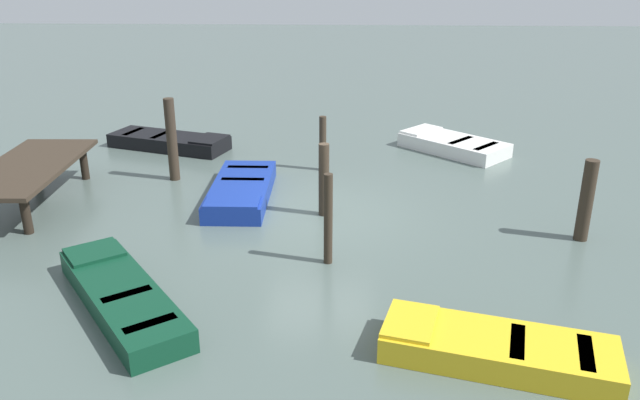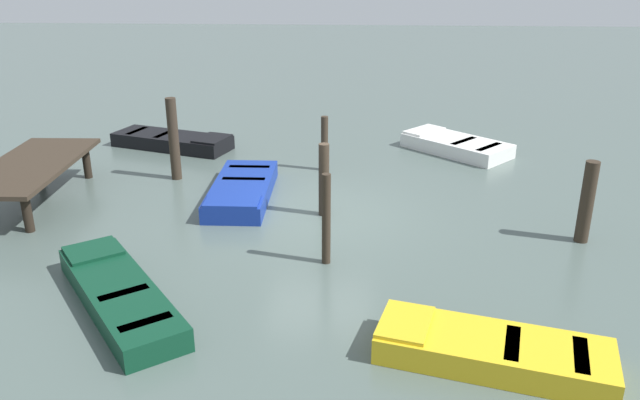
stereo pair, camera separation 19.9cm
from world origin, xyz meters
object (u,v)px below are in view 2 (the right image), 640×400
(rowboat_blue, at_px, (242,190))
(mooring_piling_center, at_px, (587,202))
(dock_segment, at_px, (30,168))
(mooring_piling_far_right, at_px, (326,219))
(mooring_piling_mid_right, at_px, (174,139))
(rowboat_white, at_px, (456,145))
(rowboat_yellow, at_px, (491,350))
(mooring_piling_near_left, at_px, (324,180))
(mooring_piling_mid_left, at_px, (325,144))
(rowboat_black, at_px, (173,141))
(rowboat_dark_green, at_px, (119,294))

(rowboat_blue, xyz_separation_m, mooring_piling_center, (-1.99, -7.37, 0.64))
(dock_segment, relative_size, mooring_piling_center, 2.55)
(dock_segment, xyz_separation_m, mooring_piling_far_right, (-2.77, -7.07, 0.07))
(rowboat_blue, height_order, mooring_piling_mid_right, mooring_piling_mid_right)
(rowboat_blue, height_order, mooring_piling_center, mooring_piling_center)
(dock_segment, height_order, mooring_piling_mid_right, mooring_piling_mid_right)
(rowboat_blue, bearing_deg, rowboat_white, 125.39)
(rowboat_white, height_order, mooring_piling_mid_right, mooring_piling_mid_right)
(dock_segment, distance_m, rowboat_yellow, 11.23)
(dock_segment, height_order, mooring_piling_near_left, mooring_piling_near_left)
(rowboat_white, bearing_deg, mooring_piling_mid_left, 69.37)
(rowboat_black, bearing_deg, mooring_piling_center, -12.44)
(mooring_piling_mid_right, bearing_deg, rowboat_black, 17.33)
(rowboat_blue, relative_size, mooring_piling_near_left, 2.06)
(rowboat_black, distance_m, mooring_piling_near_left, 6.98)
(mooring_piling_mid_left, bearing_deg, dock_segment, 112.21)
(mooring_piling_near_left, bearing_deg, mooring_piling_far_right, -175.81)
(rowboat_yellow, relative_size, rowboat_black, 0.91)
(rowboat_yellow, xyz_separation_m, mooring_piling_far_right, (3.03, 2.53, 0.68))
(mooring_piling_mid_left, bearing_deg, rowboat_blue, 140.30)
(rowboat_yellow, distance_m, mooring_piling_mid_left, 9.03)
(rowboat_yellow, relative_size, rowboat_dark_green, 0.95)
(rowboat_blue, xyz_separation_m, mooring_piling_mid_right, (1.30, 1.96, 0.85))
(rowboat_yellow, height_order, mooring_piling_mid_left, mooring_piling_mid_left)
(rowboat_white, xyz_separation_m, rowboat_blue, (-4.14, 5.66, -0.00))
(mooring_piling_center, bearing_deg, rowboat_dark_green, 109.72)
(dock_segment, relative_size, mooring_piling_mid_right, 2.05)
(rowboat_white, relative_size, rowboat_dark_green, 0.88)
(mooring_piling_far_right, bearing_deg, dock_segment, 68.62)
(mooring_piling_near_left, height_order, mooring_piling_center, mooring_piling_center)
(rowboat_white, distance_m, mooring_piling_near_left, 6.25)
(mooring_piling_far_right, distance_m, mooring_piling_center, 5.34)
(mooring_piling_mid_left, bearing_deg, mooring_piling_near_left, -177.21)
(rowboat_dark_green, height_order, mooring_piling_far_right, mooring_piling_far_right)
(rowboat_yellow, bearing_deg, mooring_piling_center, -106.54)
(rowboat_yellow, height_order, mooring_piling_far_right, mooring_piling_far_right)
(rowboat_white, xyz_separation_m, mooring_piling_mid_right, (-2.84, 7.62, 0.85))
(rowboat_black, relative_size, rowboat_dark_green, 1.04)
(mooring_piling_mid_right, bearing_deg, mooring_piling_far_right, -137.82)
(dock_segment, relative_size, rowboat_yellow, 1.25)
(rowboat_white, bearing_deg, rowboat_blue, 79.00)
(mooring_piling_far_right, distance_m, mooring_piling_mid_left, 5.53)
(rowboat_white, relative_size, rowboat_blue, 0.95)
(mooring_piling_center, xyz_separation_m, mooring_piling_mid_right, (3.30, 9.33, 0.21))
(mooring_piling_center, bearing_deg, mooring_piling_far_right, 103.94)
(mooring_piling_mid_right, bearing_deg, rowboat_yellow, -138.72)
(rowboat_black, bearing_deg, rowboat_white, 18.75)
(rowboat_blue, relative_size, mooring_piling_mid_left, 2.30)
(dock_segment, bearing_deg, mooring_piling_far_right, -113.63)
(rowboat_blue, distance_m, mooring_piling_center, 7.66)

